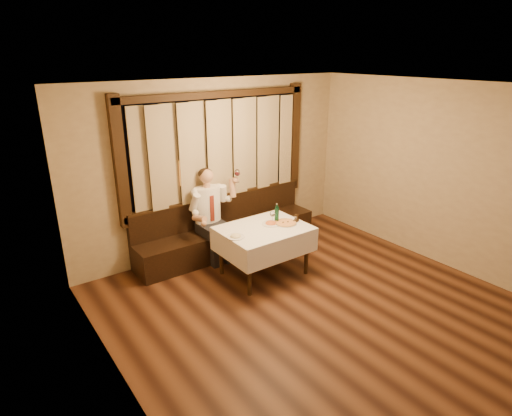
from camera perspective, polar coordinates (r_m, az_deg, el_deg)
room at (r=5.45m, az=5.72°, el=2.19°), size 5.01×6.01×2.81m
banquette at (r=7.19m, az=-3.85°, el=-3.32°), size 3.20×0.61×0.94m
dining_table at (r=6.28m, az=1.07°, el=-3.50°), size 1.27×0.97×0.76m
pizza at (r=6.38m, az=3.95°, el=-1.99°), size 0.34×0.34×0.04m
pasta_red at (r=6.34m, az=1.99°, el=-1.89°), size 0.27×0.27×0.09m
pasta_cream at (r=5.91m, az=-2.74°, el=-3.63°), size 0.25×0.25×0.08m
green_bottle at (r=6.41m, az=2.79°, el=-0.81°), size 0.06×0.06×0.29m
table_wine_glass at (r=6.32m, az=2.21°, el=-0.86°), size 0.08×0.08×0.21m
cruet_caddy at (r=6.46m, az=5.38°, el=-1.49°), size 0.12×0.09×0.11m
seated_man at (r=6.75m, az=-6.08°, el=-0.05°), size 0.83×0.62×1.48m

